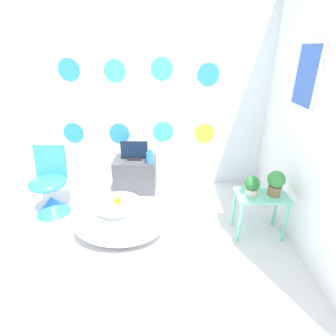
# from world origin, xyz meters

# --- Properties ---
(ground_plane) EXTENTS (12.00, 12.00, 0.00)m
(ground_plane) POSITION_xyz_m (0.00, 0.00, 0.00)
(ground_plane) COLOR silver
(wall_back_dotted) EXTENTS (4.27, 0.05, 2.60)m
(wall_back_dotted) POSITION_xyz_m (0.00, 2.04, 1.30)
(wall_back_dotted) COLOR white
(wall_back_dotted) RESTS_ON ground_plane
(wall_right) EXTENTS (0.06, 3.02, 2.60)m
(wall_right) POSITION_xyz_m (1.66, 1.01, 1.30)
(wall_right) COLOR white
(wall_right) RESTS_ON ground_plane
(bathtub) EXTENTS (0.92, 0.56, 0.45)m
(bathtub) POSITION_xyz_m (-0.10, 0.73, 0.23)
(bathtub) COLOR white
(bathtub) RESTS_ON ground_plane
(rubber_duck) EXTENTS (0.07, 0.07, 0.08)m
(rubber_duck) POSITION_xyz_m (-0.08, 0.70, 0.49)
(rubber_duck) COLOR yellow
(rubber_duck) RESTS_ON bathtub
(chair) EXTENTS (0.41, 0.41, 0.78)m
(chair) POSITION_xyz_m (-0.97, 1.23, 0.26)
(chair) COLOR #338CE0
(chair) RESTS_ON ground_plane
(tv_cabinet) EXTENTS (0.54, 0.39, 0.45)m
(tv_cabinet) POSITION_xyz_m (-0.06, 1.79, 0.23)
(tv_cabinet) COLOR #4C4C51
(tv_cabinet) RESTS_ON ground_plane
(tv) EXTENTS (0.35, 0.12, 0.24)m
(tv) POSITION_xyz_m (-0.06, 1.79, 0.56)
(tv) COLOR black
(tv) RESTS_ON tv_cabinet
(vase) EXTENTS (0.09, 0.09, 0.18)m
(vase) POSITION_xyz_m (0.15, 1.65, 0.53)
(vase) COLOR #2D72B7
(vase) RESTS_ON tv_cabinet
(side_table) EXTENTS (0.50, 0.31, 0.47)m
(side_table) POSITION_xyz_m (1.31, 0.87, 0.38)
(side_table) COLOR #72D8B7
(side_table) RESTS_ON ground_plane
(potted_plant_left) EXTENTS (0.14, 0.14, 0.20)m
(potted_plant_left) POSITION_xyz_m (1.20, 0.86, 0.57)
(potted_plant_left) COLOR beige
(potted_plant_left) RESTS_ON side_table
(potted_plant_right) EXTENTS (0.17, 0.17, 0.25)m
(potted_plant_right) POSITION_xyz_m (1.42, 0.86, 0.61)
(potted_plant_right) COLOR #8C6B4C
(potted_plant_right) RESTS_ON side_table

